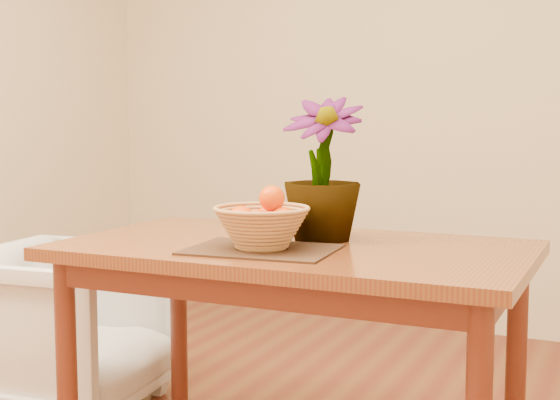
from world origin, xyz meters
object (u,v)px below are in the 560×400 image
at_px(wicker_basket, 262,229).
at_px(potted_plant, 322,169).
at_px(armchair, 65,320).
at_px(table, 295,272).

xyz_separation_m(wicker_basket, potted_plant, (0.09, 0.25, 0.16)).
bearing_deg(wicker_basket, potted_plant, 71.38).
distance_m(wicker_basket, armchair, 1.15).
distance_m(table, armchair, 1.10).
bearing_deg(table, wicker_basket, -104.13).
relative_size(table, potted_plant, 3.12).
height_order(table, potted_plant, potted_plant).
xyz_separation_m(table, wicker_basket, (-0.04, -0.15, 0.15)).
bearing_deg(armchair, potted_plant, -99.27).
distance_m(table, wicker_basket, 0.22).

